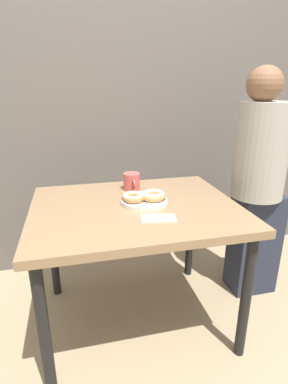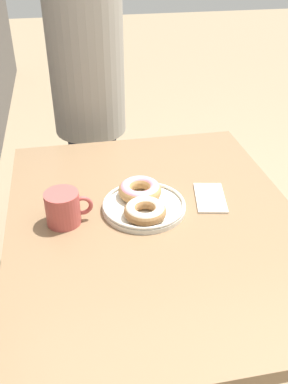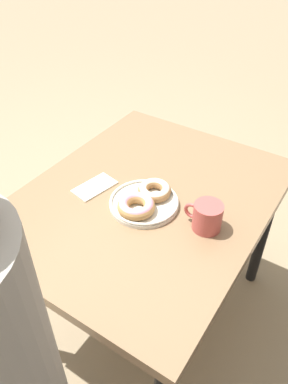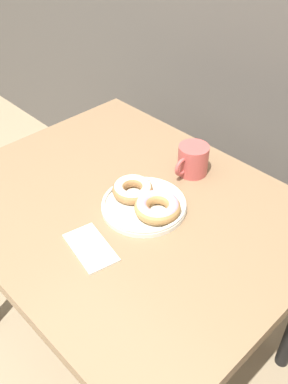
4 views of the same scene
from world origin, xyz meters
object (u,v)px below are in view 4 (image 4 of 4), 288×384
Objects in this scene: dining_table at (127,223)px; donut_plate at (145,201)px; coffee_mug at (193,160)px; napkin at (91,248)px.

dining_table is 0.12m from donut_plate.
donut_plate is 2.05× the size of coffee_mug.
napkin is (0.01, -0.21, -0.02)m from donut_plate.
coffee_mug is at bearing 95.50° from donut_plate.
coffee_mug is at bearing 94.80° from napkin.
napkin reaches higher than dining_table.
coffee_mug is (-0.02, 0.23, 0.02)m from donut_plate.
dining_table is at bearing 110.04° from napkin.
coffee_mug reaches higher than napkin.
dining_table is 7.92× the size of coffee_mug.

